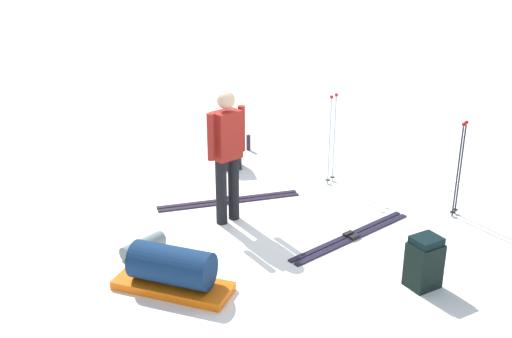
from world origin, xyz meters
TOP-DOWN VIEW (x-y plane):
  - ground_plane at (0.00, 0.00)m, footprint 80.00×80.00m
  - skier_standing at (0.30, -0.20)m, footprint 0.57×0.25m
  - ski_pair_near at (-0.63, 1.07)m, footprint 1.95×0.29m
  - ski_pair_far at (-0.04, -0.66)m, footprint 1.89×0.84m
  - backpack_large_dark at (-0.80, -1.71)m, footprint 0.40×0.44m
  - backpack_bright at (-0.47, 2.28)m, footprint 0.35×0.31m
  - ski_poles_planted_near at (-2.14, 1.42)m, footprint 0.16×0.10m
  - ski_poles_planted_far at (-1.60, -0.34)m, footprint 0.20×0.11m
  - gear_sled at (1.66, 0.79)m, footprint 1.05×1.28m
  - sleeping_mat_rolled at (1.55, -0.09)m, footprint 0.58×0.29m
  - thermos_bottle at (-1.45, -2.16)m, footprint 0.07×0.07m

SIDE VIEW (x-z plane):
  - ground_plane at x=0.00m, z-range 0.00..0.00m
  - ski_pair_far at x=-0.04m, z-range -0.01..0.04m
  - ski_pair_near at x=-0.63m, z-range -0.01..0.04m
  - sleeping_mat_rolled at x=1.55m, z-range 0.00..0.18m
  - thermos_bottle at x=-1.45m, z-range 0.00..0.26m
  - gear_sled at x=1.66m, z-range -0.02..0.47m
  - backpack_large_dark at x=-0.80m, z-range -0.01..0.53m
  - backpack_bright at x=-0.47m, z-range -0.01..0.57m
  - ski_poles_planted_near at x=-2.14m, z-range 0.07..1.35m
  - ski_poles_planted_far at x=-1.60m, z-range 0.07..1.40m
  - skier_standing at x=0.30m, z-range 0.10..1.80m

